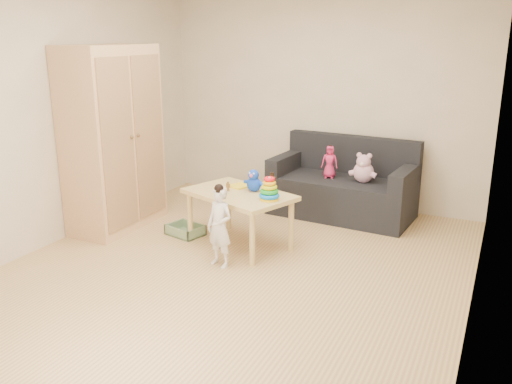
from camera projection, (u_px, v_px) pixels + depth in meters
The scene contains 13 objects.
room at pixel (238, 126), 4.66m from camera, with size 4.50×4.50×4.50m.
wardrobe at pixel (113, 139), 5.80m from camera, with size 0.54×1.09×1.96m, color tan.
sofa at pixel (341, 197), 6.34m from camera, with size 1.62×0.81×0.45m, color black.
play_table at pixel (239, 219), 5.44m from camera, with size 1.05×0.67×0.55m, color tan.
storage_bin at pixel (185, 230), 5.77m from camera, with size 0.37×0.27×0.11m, color gray, non-canonical shape.
toddler at pixel (220, 228), 4.92m from camera, with size 0.27×0.18×0.74m, color white.
pink_bear at pixel (364, 170), 6.08m from camera, with size 0.25×0.21×0.28m, color #D69DB9, non-canonical shape.
doll at pixel (330, 162), 6.24m from camera, with size 0.19×0.13×0.37m, color #D62861.
ring_stacker at pixel (269, 191), 5.10m from camera, with size 0.20×0.20×0.22m.
brown_bottle at pixel (272, 184), 5.33m from camera, with size 0.07×0.07×0.21m.
blue_plush at pixel (254, 180), 5.38m from camera, with size 0.19×0.15×0.23m, color blue, non-canonical shape.
wooden_figure at pixel (228, 186), 5.39m from camera, with size 0.04×0.03×0.10m, color brown, non-canonical shape.
yellow_book at pixel (239, 186), 5.56m from camera, with size 0.19×0.19×0.01m, color yellow.
Camera 1 is at (2.11, -4.12, 2.07)m, focal length 38.00 mm.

